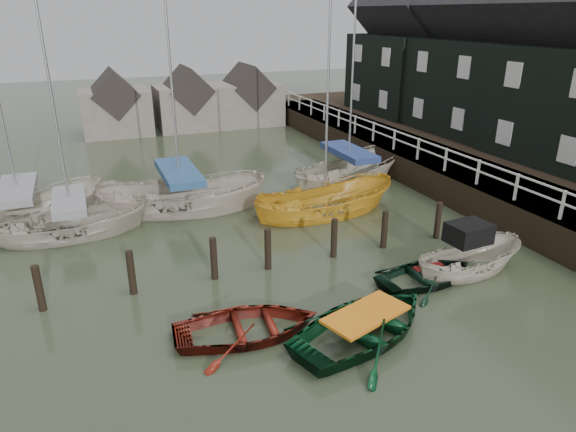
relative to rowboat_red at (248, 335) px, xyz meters
name	(u,v)px	position (x,y,z in m)	size (l,w,h in m)	color
ground	(343,306)	(2.96, 0.34, 0.00)	(120.00, 120.00, 0.00)	#2F3823
pier	(417,162)	(12.44, 10.34, 0.71)	(3.04, 32.00, 2.70)	black
land_strip	(499,164)	(17.96, 10.34, 0.00)	(14.00, 38.00, 1.50)	black
quay_houses	(536,60)	(17.95, 8.99, 5.68)	(6.52, 28.14, 10.01)	black
mooring_pilings	(270,254)	(1.85, 3.34, 0.50)	(13.72, 0.22, 1.80)	black
far_sheds	(186,102)	(3.79, 26.34, 1.86)	(14.00, 4.08, 4.39)	#665B51
rowboat_red	(248,335)	(0.00, 0.00, 0.00)	(2.73, 3.83, 0.79)	#61170D
rowboat_green	(365,336)	(2.81, -1.19, 0.00)	(3.17, 4.44, 0.92)	black
rowboat_dkgreen	(427,281)	(6.12, 0.67, 0.00)	(2.45, 3.43, 0.71)	black
motorboat	(468,269)	(7.70, 0.69, 0.11)	(4.15, 1.82, 2.42)	beige
sailboat_a	(75,233)	(-4.13, 8.71, 0.07)	(5.81, 2.30, 11.05)	#B9B29E
sailboat_b	(182,208)	(0.18, 9.88, 0.06)	(7.66, 4.53, 12.12)	beige
sailboat_c	(324,213)	(5.68, 7.22, 0.01)	(6.41, 2.60, 10.38)	gold
sailboat_d	(348,181)	(8.57, 10.55, 0.06)	(7.21, 4.46, 11.80)	beige
sailboat_e	(24,225)	(-5.99, 10.34, 0.06)	(7.04, 4.64, 10.13)	beige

